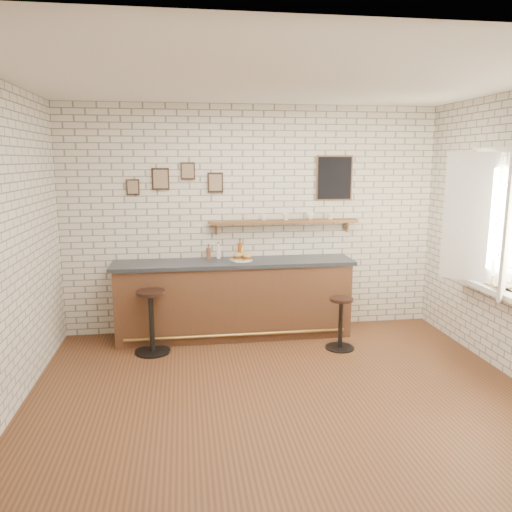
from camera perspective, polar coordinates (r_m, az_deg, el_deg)
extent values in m
plane|color=brown|center=(5.20, 2.87, -15.23)|extent=(5.00, 5.00, 0.00)
cube|color=#55341F|center=(6.56, -2.51, -5.10)|extent=(3.00, 0.58, 0.96)
cube|color=#2D333A|center=(6.44, -2.54, -0.78)|extent=(3.10, 0.62, 0.05)
cylinder|color=olive|center=(6.37, -2.18, -9.00)|extent=(2.79, 0.04, 0.04)
cylinder|color=white|center=(6.45, -1.66, -0.47)|extent=(0.28, 0.28, 0.01)
cylinder|color=gold|center=(6.48, -1.19, -0.35)|extent=(0.05, 0.05, 0.00)
cylinder|color=gold|center=(6.45, -1.44, -0.40)|extent=(0.05, 0.05, 0.00)
cylinder|color=gold|center=(6.50, -2.59, -0.32)|extent=(0.06, 0.06, 0.00)
cylinder|color=gold|center=(6.50, -1.49, -0.31)|extent=(0.06, 0.06, 0.00)
cylinder|color=gold|center=(6.39, -2.64, -0.52)|extent=(0.06, 0.06, 0.00)
cylinder|color=gold|center=(6.46, -1.13, -0.37)|extent=(0.04, 0.04, 0.00)
cylinder|color=gold|center=(6.40, -1.71, -0.49)|extent=(0.05, 0.05, 0.00)
cylinder|color=gold|center=(6.37, -2.66, -0.55)|extent=(0.04, 0.04, 0.00)
cylinder|color=gold|center=(6.45, -2.95, -0.41)|extent=(0.05, 0.05, 0.00)
cylinder|color=gold|center=(6.41, -1.31, -0.48)|extent=(0.06, 0.06, 0.00)
cylinder|color=brown|center=(6.59, -5.45, 0.32)|extent=(0.06, 0.06, 0.15)
cylinder|color=brown|center=(6.57, -5.46, 1.09)|extent=(0.02, 0.02, 0.03)
cylinder|color=black|center=(6.57, -5.47, 1.28)|extent=(0.02, 0.02, 0.01)
cylinder|color=white|center=(6.60, -4.30, 0.43)|extent=(0.05, 0.05, 0.16)
cylinder|color=white|center=(6.58, -4.32, 1.29)|extent=(0.02, 0.02, 0.04)
cylinder|color=black|center=(6.57, -4.32, 1.50)|extent=(0.02, 0.02, 0.01)
cylinder|color=brown|center=(6.62, -1.84, 0.66)|extent=(0.06, 0.06, 0.20)
cylinder|color=brown|center=(6.60, -1.84, 1.71)|extent=(0.02, 0.02, 0.05)
cylinder|color=black|center=(6.59, -1.84, 1.96)|extent=(0.03, 0.03, 0.01)
cylinder|color=gold|center=(6.62, -1.73, 0.39)|extent=(0.05, 0.05, 0.14)
cylinder|color=gold|center=(6.61, -1.73, 1.09)|extent=(0.02, 0.02, 0.03)
cylinder|color=maroon|center=(6.61, -1.73, 1.25)|extent=(0.03, 0.03, 0.01)
cylinder|color=black|center=(6.27, -11.71, -10.62)|extent=(0.43, 0.43, 0.02)
cylinder|color=black|center=(6.15, -11.85, -7.48)|extent=(0.06, 0.06, 0.70)
cylinder|color=black|center=(6.04, -11.98, -4.11)|extent=(0.44, 0.44, 0.04)
cylinder|color=black|center=(6.36, 9.55, -10.27)|extent=(0.36, 0.36, 0.02)
cylinder|color=black|center=(6.25, 9.64, -7.67)|extent=(0.05, 0.05, 0.59)
cylinder|color=black|center=(6.16, 9.73, -4.92)|extent=(0.31, 0.31, 0.04)
cube|color=brown|center=(6.66, 3.22, 3.92)|extent=(2.00, 0.18, 0.04)
cube|color=brown|center=(6.62, -4.58, 3.16)|extent=(0.03, 0.04, 0.16)
cube|color=brown|center=(6.97, 10.38, 3.41)|extent=(0.03, 0.04, 0.16)
imported|color=white|center=(6.60, 0.91, 4.43)|extent=(0.14, 0.14, 0.09)
imported|color=white|center=(6.65, 3.44, 4.49)|extent=(0.12, 0.12, 0.09)
imported|color=white|center=(6.73, 6.20, 4.53)|extent=(0.14, 0.14, 0.09)
imported|color=white|center=(6.80, 8.49, 4.50)|extent=(0.10, 0.10, 0.08)
cube|color=black|center=(6.56, -10.86, 8.64)|extent=(0.22, 0.02, 0.28)
cube|color=black|center=(6.56, -7.79, 9.61)|extent=(0.18, 0.02, 0.22)
cube|color=black|center=(6.57, -4.67, 8.36)|extent=(0.20, 0.02, 0.26)
cube|color=black|center=(6.59, -13.89, 7.66)|extent=(0.16, 0.02, 0.20)
cube|color=black|center=(6.86, 8.94, 8.79)|extent=(0.46, 0.02, 0.56)
cube|color=white|center=(6.06, 25.27, -3.41)|extent=(0.20, 1.35, 0.06)
cube|color=white|center=(5.94, 27.04, 10.82)|extent=(0.05, 1.30, 0.06)
cube|color=white|center=(6.10, 25.82, -3.37)|extent=(0.05, 1.30, 0.06)
cube|color=white|center=(6.47, 23.43, 4.35)|extent=(0.05, 0.06, 1.50)
cube|color=white|center=(5.64, 26.88, 3.23)|extent=(0.40, 0.46, 1.46)
cube|color=white|center=(6.14, 23.69, 4.02)|extent=(0.40, 0.46, 1.46)
imported|color=tan|center=(6.03, 25.21, -3.06)|extent=(0.20, 0.25, 0.02)
imported|color=tan|center=(6.00, 25.40, -2.96)|extent=(0.24, 0.27, 0.02)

